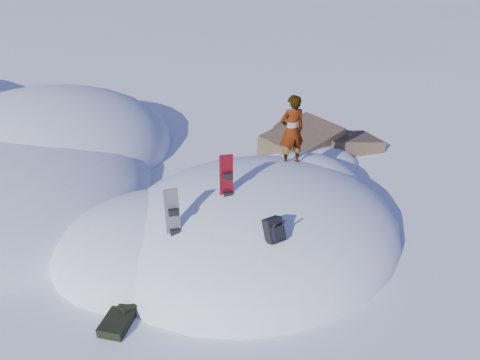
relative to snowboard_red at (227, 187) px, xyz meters
name	(u,v)px	position (x,y,z in m)	size (l,w,h in m)	color
ground	(254,237)	(0.79, 0.21, -1.62)	(120.00, 120.00, 0.00)	white
snow_mound	(243,234)	(0.62, 0.44, -1.62)	(8.00, 6.00, 3.00)	white
rock_outcrop	(311,156)	(4.51, 3.21, -1.61)	(4.68, 4.41, 1.68)	brown
snowboard_red	(227,187)	(0.00, 0.00, 0.00)	(0.29, 0.21, 1.48)	#AA0918
snowboard_dark	(173,224)	(-1.31, -0.36, -0.29)	(0.30, 0.23, 1.47)	black
backpack	(274,230)	(0.22, -1.53, -0.23)	(0.35, 0.44, 0.54)	black
gear_pile	(119,320)	(-2.69, -1.07, -1.51)	(0.89, 0.79, 0.23)	black
person	(292,131)	(2.18, 0.95, 0.49)	(0.63, 0.42, 1.74)	slate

